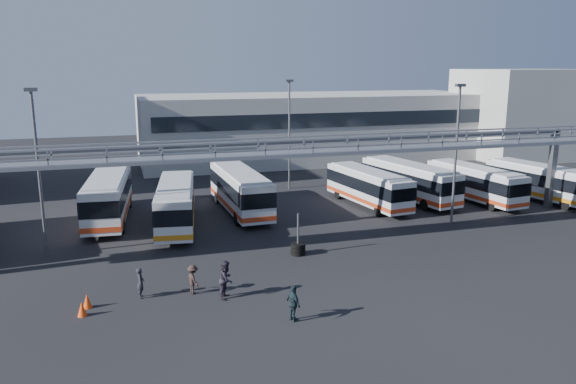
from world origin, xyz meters
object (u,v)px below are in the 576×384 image
object	(u,v)px
bus_4	(240,189)
pedestrian_d	(293,303)
light_pole_back	(289,129)
cone_right	(87,301)
bus_6	(368,186)
tire_stack	(298,248)
bus_9	(541,181)
cone_left	(82,309)
bus_2	(108,195)
pedestrian_b	(226,279)
pedestrian_a	(141,283)
bus_8	(474,182)
bus_7	(409,180)
light_pole_mid	(456,147)
light_pole_left	(38,164)
bus_3	(176,203)
pedestrian_c	(193,279)

from	to	relation	value
bus_4	pedestrian_d	bearing A→B (deg)	-97.08
light_pole_back	cone_right	world-z (taller)	light_pole_back
bus_6	tire_stack	bearing A→B (deg)	-140.36
light_pole_back	bus_9	size ratio (longest dim) A/B	0.97
bus_4	cone_left	xyz separation A→B (m)	(-11.14, -16.50, -1.52)
bus_2	pedestrian_b	size ratio (longest dim) A/B	6.05
light_pole_back	bus_9	world-z (taller)	light_pole_back
cone_right	bus_2	bearing A→B (deg)	86.54
cone_right	tire_stack	bearing A→B (deg)	20.20
bus_4	cone_left	bearing A→B (deg)	-125.82
pedestrian_a	bus_8	bearing A→B (deg)	-60.63
bus_9	pedestrian_b	size ratio (longest dim) A/B	5.40
bus_4	bus_9	xyz separation A→B (m)	(25.70, -3.65, -0.16)
bus_4	bus_7	size ratio (longest dim) A/B	1.02
light_pole_mid	bus_4	size ratio (longest dim) A/B	0.91
bus_4	cone_left	world-z (taller)	bus_4
cone_left	tire_stack	world-z (taller)	tire_stack
bus_9	cone_left	world-z (taller)	bus_9
light_pole_mid	cone_left	size ratio (longest dim) A/B	14.35
bus_8	bus_9	world-z (taller)	bus_9
light_pole_mid	cone_right	world-z (taller)	light_pole_mid
light_pole_left	bus_7	distance (m)	29.45
cone_left	pedestrian_d	bearing A→B (deg)	-19.98
pedestrian_d	bus_2	bearing A→B (deg)	6.74
bus_3	pedestrian_a	size ratio (longest dim) A/B	6.97
light_pole_back	pedestrian_c	xyz separation A→B (m)	(-12.14, -22.64, -4.96)
light_pole_back	bus_9	xyz separation A→B (m)	(19.37, -10.93, -4.01)
bus_9	cone_right	distance (m)	38.57
bus_9	bus_7	bearing A→B (deg)	151.50
pedestrian_c	cone_right	xyz separation A→B (m)	(-5.14, -0.24, -0.41)
cone_left	light_pole_mid	bearing A→B (deg)	19.00
tire_stack	bus_2	bearing A→B (deg)	133.83
bus_6	pedestrian_d	world-z (taller)	bus_6
bus_7	pedestrian_d	xyz separation A→B (m)	(-16.65, -19.54, -0.94)
bus_6	bus_9	size ratio (longest dim) A/B	0.98
cone_right	light_pole_mid	bearing A→B (deg)	17.31
light_pole_left	pedestrian_d	size ratio (longest dim) A/B	5.91
pedestrian_b	pedestrian_c	world-z (taller)	pedestrian_b
light_pole_left	cone_left	size ratio (longest dim) A/B	14.35
pedestrian_b	bus_9	bearing A→B (deg)	-35.36
light_pole_back	pedestrian_b	xyz separation A→B (m)	(-10.59, -23.63, -4.76)
bus_7	bus_9	size ratio (longest dim) A/B	1.05
light_pole_back	cone_right	bearing A→B (deg)	-127.06
light_pole_left	bus_9	xyz separation A→B (m)	(39.37, 3.07, -4.01)
bus_8	tire_stack	distance (m)	20.84
bus_3	bus_7	bearing A→B (deg)	15.08
light_pole_left	bus_9	world-z (taller)	light_pole_left
bus_8	pedestrian_b	world-z (taller)	bus_8
cone_left	cone_right	xyz separation A→B (m)	(0.19, 0.89, -0.00)
cone_right	bus_9	bearing A→B (deg)	18.06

